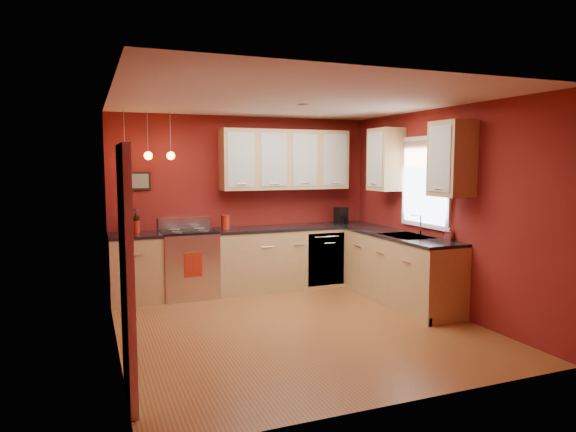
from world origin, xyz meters
name	(u,v)px	position (x,y,z in m)	size (l,w,h in m)	color
floor	(297,326)	(0.00, 0.00, 0.00)	(4.20, 4.20, 0.00)	#9C592D
ceiling	(298,100)	(0.00, 0.00, 2.60)	(4.00, 4.20, 0.02)	silver
wall_back	(245,203)	(0.00, 2.10, 1.30)	(4.00, 0.02, 2.60)	maroon
wall_front	(402,242)	(0.00, -2.10, 1.30)	(4.00, 0.02, 2.60)	maroon
wall_left	(114,223)	(-2.00, 0.00, 1.30)	(0.02, 4.20, 2.60)	maroon
wall_right	(441,210)	(2.00, 0.00, 1.30)	(0.02, 4.20, 2.60)	maroon
base_cabinets_back_left	(136,269)	(-1.65, 1.80, 0.45)	(0.70, 0.60, 0.90)	tan
base_cabinets_back_right	(296,258)	(0.73, 1.80, 0.45)	(2.54, 0.60, 0.90)	tan
base_cabinets_right	(400,270)	(1.70, 0.45, 0.45)	(0.60, 2.10, 0.90)	tan
counter_back_left	(135,235)	(-1.65, 1.80, 0.92)	(0.70, 0.62, 0.04)	black
counter_back_right	(296,227)	(0.73, 1.80, 0.92)	(2.54, 0.62, 0.04)	black
counter_right	(400,236)	(1.70, 0.45, 0.92)	(0.62, 2.10, 0.04)	black
gas_range	(189,263)	(-0.92, 1.80, 0.48)	(0.76, 0.64, 1.11)	silver
dishwasher_front	(326,259)	(1.10, 1.51, 0.45)	(0.60, 0.02, 0.80)	silver
sink	(407,237)	(1.70, 0.30, 0.92)	(0.50, 0.70, 0.33)	gray
window	(425,179)	(1.97, 0.30, 1.69)	(0.06, 1.02, 1.22)	white
door_left_wall	(127,274)	(-1.97, -1.20, 1.03)	(0.12, 0.82, 2.05)	white
upper_cabinets_back	(285,160)	(0.60, 1.93, 1.95)	(2.00, 0.35, 0.90)	tan
upper_cabinets_right	(415,159)	(1.82, 0.32, 1.95)	(0.35, 1.95, 0.90)	tan
wall_picture	(139,181)	(-1.55, 2.08, 1.65)	(0.32, 0.03, 0.26)	black
pendant_lights	(148,155)	(-1.45, 1.75, 2.01)	(0.71, 0.11, 0.66)	gray
red_canister	(225,222)	(-0.37, 1.85, 1.04)	(0.14, 0.14, 0.21)	maroon
red_vase	(136,227)	(-1.62, 1.90, 1.02)	(0.10, 0.10, 0.17)	maroon
flowers	(136,215)	(-1.62, 1.90, 1.18)	(0.11, 0.11, 0.19)	maroon
coffee_maker	(341,216)	(1.51, 1.82, 1.06)	(0.21, 0.20, 0.26)	black
soap_pump	(450,233)	(1.95, -0.25, 1.03)	(0.08, 0.08, 0.18)	white
dish_towel	(193,265)	(-0.93, 1.47, 0.52)	(0.24, 0.02, 0.33)	maroon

